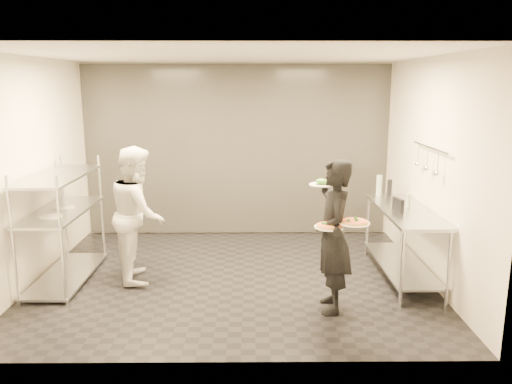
{
  "coord_description": "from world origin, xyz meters",
  "views": [
    {
      "loc": [
        0.24,
        -6.09,
        2.48
      ],
      "look_at": [
        0.3,
        0.19,
        1.1
      ],
      "focal_mm": 35.0,
      "sensor_mm": 36.0,
      "label": 1
    }
  ],
  "objects_px": {
    "prep_counter": "(403,231)",
    "bottle_green": "(379,185)",
    "pizza_plate_far": "(354,222)",
    "pizza_plate_near": "(329,226)",
    "salad_plate": "(321,183)",
    "bottle_dark": "(390,187)",
    "pass_rack": "(62,221)",
    "chef": "(138,214)",
    "bottle_clear": "(408,201)",
    "waiter": "(333,237)",
    "pos_monitor": "(398,205)"
  },
  "relations": [
    {
      "from": "salad_plate",
      "to": "bottle_green",
      "type": "xyz_separation_m",
      "value": [
        1.02,
        1.44,
        -0.32
      ]
    },
    {
      "from": "pizza_plate_far",
      "to": "bottle_clear",
      "type": "xyz_separation_m",
      "value": [
        0.95,
        1.24,
        -0.07
      ]
    },
    {
      "from": "pizza_plate_near",
      "to": "bottle_dark",
      "type": "distance_m",
      "value": 2.23
    },
    {
      "from": "chef",
      "to": "bottle_clear",
      "type": "relative_size",
      "value": 9.51
    },
    {
      "from": "chef",
      "to": "bottle_dark",
      "type": "bearing_deg",
      "value": -88.97
    },
    {
      "from": "waiter",
      "to": "salad_plate",
      "type": "distance_m",
      "value": 0.62
    },
    {
      "from": "salad_plate",
      "to": "bottle_dark",
      "type": "height_order",
      "value": "salad_plate"
    },
    {
      "from": "bottle_green",
      "to": "bottle_dark",
      "type": "bearing_deg",
      "value": 0.0
    },
    {
      "from": "pizza_plate_far",
      "to": "bottle_clear",
      "type": "bearing_deg",
      "value": 52.73
    },
    {
      "from": "pizza_plate_near",
      "to": "pizza_plate_far",
      "type": "bearing_deg",
      "value": -13.19
    },
    {
      "from": "chef",
      "to": "pizza_plate_far",
      "type": "xyz_separation_m",
      "value": [
        2.49,
        -1.2,
        0.23
      ]
    },
    {
      "from": "prep_counter",
      "to": "bottle_green",
      "type": "xyz_separation_m",
      "value": [
        -0.13,
        0.8,
        0.44
      ]
    },
    {
      "from": "pizza_plate_far",
      "to": "bottle_green",
      "type": "xyz_separation_m",
      "value": [
        0.75,
        1.97,
        -0.02
      ]
    },
    {
      "from": "bottle_dark",
      "to": "pizza_plate_far",
      "type": "bearing_deg",
      "value": -114.53
    },
    {
      "from": "pizza_plate_near",
      "to": "salad_plate",
      "type": "height_order",
      "value": "salad_plate"
    },
    {
      "from": "pizza_plate_far",
      "to": "pass_rack",
      "type": "bearing_deg",
      "value": 161.22
    },
    {
      "from": "prep_counter",
      "to": "chef",
      "type": "distance_m",
      "value": 3.39
    },
    {
      "from": "chef",
      "to": "bottle_green",
      "type": "height_order",
      "value": "chef"
    },
    {
      "from": "pizza_plate_near",
      "to": "salad_plate",
      "type": "relative_size",
      "value": 1.11
    },
    {
      "from": "chef",
      "to": "bottle_clear",
      "type": "xyz_separation_m",
      "value": [
        3.44,
        0.04,
        0.15
      ]
    },
    {
      "from": "pizza_plate_near",
      "to": "pizza_plate_far",
      "type": "height_order",
      "value": "pizza_plate_far"
    },
    {
      "from": "waiter",
      "to": "pizza_plate_near",
      "type": "height_order",
      "value": "waiter"
    },
    {
      "from": "pass_rack",
      "to": "pizza_plate_far",
      "type": "xyz_separation_m",
      "value": [
        3.44,
        -1.17,
        0.31
      ]
    },
    {
      "from": "pizza_plate_near",
      "to": "pos_monitor",
      "type": "bearing_deg",
      "value": 45.09
    },
    {
      "from": "pizza_plate_near",
      "to": "bottle_dark",
      "type": "xyz_separation_m",
      "value": [
        1.15,
        1.92,
        0.01
      ]
    },
    {
      "from": "waiter",
      "to": "pizza_plate_far",
      "type": "bearing_deg",
      "value": 33.94
    },
    {
      "from": "pass_rack",
      "to": "pizza_plate_far",
      "type": "height_order",
      "value": "pass_rack"
    },
    {
      "from": "bottle_green",
      "to": "bottle_clear",
      "type": "height_order",
      "value": "bottle_green"
    },
    {
      "from": "prep_counter",
      "to": "bottle_green",
      "type": "bearing_deg",
      "value": 99.58
    },
    {
      "from": "bottle_clear",
      "to": "bottle_green",
      "type": "bearing_deg",
      "value": 104.94
    },
    {
      "from": "salad_plate",
      "to": "chef",
      "type": "bearing_deg",
      "value": 163.16
    },
    {
      "from": "salad_plate",
      "to": "pass_rack",
      "type": "bearing_deg",
      "value": 168.59
    },
    {
      "from": "prep_counter",
      "to": "bottle_green",
      "type": "relative_size",
      "value": 6.31
    },
    {
      "from": "prep_counter",
      "to": "salad_plate",
      "type": "height_order",
      "value": "salad_plate"
    },
    {
      "from": "prep_counter",
      "to": "pizza_plate_far",
      "type": "bearing_deg",
      "value": -127.04
    },
    {
      "from": "waiter",
      "to": "pos_monitor",
      "type": "bearing_deg",
      "value": 131.78
    },
    {
      "from": "pass_rack",
      "to": "pos_monitor",
      "type": "distance_m",
      "value": 4.22
    },
    {
      "from": "pass_rack",
      "to": "pizza_plate_far",
      "type": "distance_m",
      "value": 3.65
    },
    {
      "from": "salad_plate",
      "to": "pos_monitor",
      "type": "distance_m",
      "value": 1.23
    },
    {
      "from": "pizza_plate_near",
      "to": "chef",
      "type": "bearing_deg",
      "value": 152.97
    },
    {
      "from": "pass_rack",
      "to": "prep_counter",
      "type": "height_order",
      "value": "pass_rack"
    },
    {
      "from": "pizza_plate_near",
      "to": "salad_plate",
      "type": "xyz_separation_m",
      "value": [
        -0.02,
        0.47,
        0.36
      ]
    },
    {
      "from": "prep_counter",
      "to": "pos_monitor",
      "type": "bearing_deg",
      "value": -141.01
    },
    {
      "from": "pizza_plate_near",
      "to": "pass_rack",
      "type": "bearing_deg",
      "value": 160.8
    },
    {
      "from": "bottle_dark",
      "to": "waiter",
      "type": "bearing_deg",
      "value": -121.83
    },
    {
      "from": "bottle_dark",
      "to": "pos_monitor",
      "type": "bearing_deg",
      "value": -98.54
    },
    {
      "from": "pizza_plate_far",
      "to": "salad_plate",
      "type": "distance_m",
      "value": 0.67
    },
    {
      "from": "pass_rack",
      "to": "bottle_green",
      "type": "distance_m",
      "value": 4.28
    },
    {
      "from": "salad_plate",
      "to": "bottle_clear",
      "type": "relative_size",
      "value": 1.54
    },
    {
      "from": "salad_plate",
      "to": "bottle_clear",
      "type": "distance_m",
      "value": 1.46
    }
  ]
}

